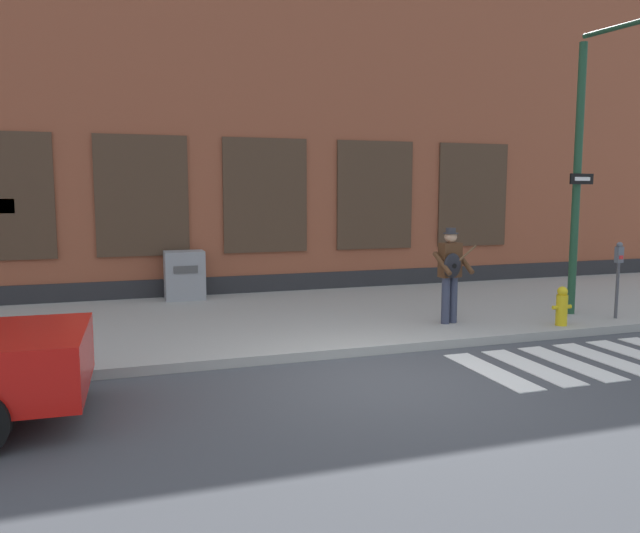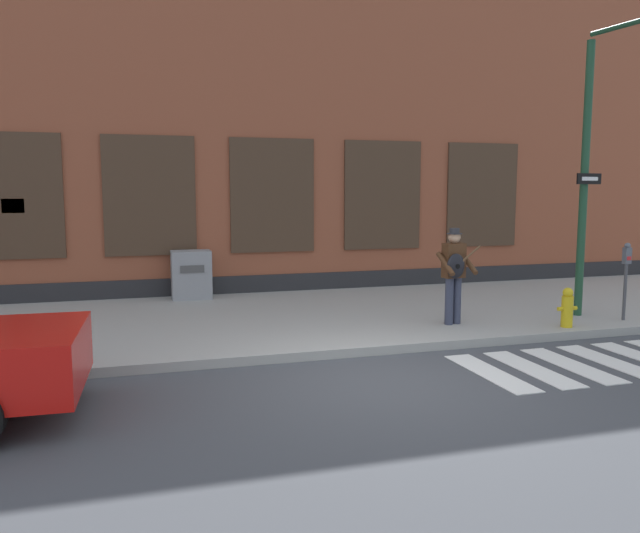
% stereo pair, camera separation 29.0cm
% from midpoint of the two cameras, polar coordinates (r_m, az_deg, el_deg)
% --- Properties ---
extents(ground_plane, '(160.00, 160.00, 0.00)m').
position_cam_midpoint_polar(ground_plane, '(8.53, 4.94, -10.30)').
color(ground_plane, '#424449').
extents(sidewalk, '(28.00, 5.63, 0.14)m').
position_cam_midpoint_polar(sidewalk, '(12.18, -2.53, -4.67)').
color(sidewalk, '#9E9E99').
rests_on(sidewalk, ground).
extents(building_backdrop, '(28.00, 4.06, 8.35)m').
position_cam_midpoint_polar(building_backdrop, '(16.69, -7.22, 12.55)').
color(building_backdrop, brown).
rests_on(building_backdrop, ground).
extents(busker, '(0.74, 0.57, 1.72)m').
position_cam_midpoint_polar(busker, '(11.34, 11.14, -0.30)').
color(busker, '#33384C').
rests_on(busker, sidewalk).
extents(traffic_light, '(0.83, 3.03, 5.30)m').
position_cam_midpoint_polar(traffic_light, '(12.20, 26.09, 12.29)').
color(traffic_light, '#1E472D').
rests_on(traffic_light, sidewalk).
extents(parking_meter, '(0.13, 0.11, 1.44)m').
position_cam_midpoint_polar(parking_meter, '(12.79, 25.03, -0.15)').
color(parking_meter, '#47474C').
rests_on(parking_meter, sidewalk).
extents(utility_box, '(0.86, 0.59, 1.07)m').
position_cam_midpoint_polar(utility_box, '(14.03, -12.86, -0.78)').
color(utility_box, gray).
rests_on(utility_box, sidewalk).
extents(fire_hydrant, '(0.38, 0.20, 0.70)m').
position_cam_midpoint_polar(fire_hydrant, '(11.81, 20.59, -3.42)').
color(fire_hydrant, gold).
rests_on(fire_hydrant, sidewalk).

